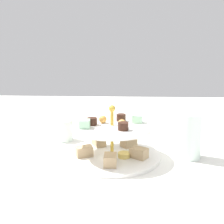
% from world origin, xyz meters
% --- Properties ---
extents(ground_plane, '(2.40, 2.40, 0.00)m').
position_xyz_m(ground_plane, '(0.00, 0.00, 0.00)').
color(ground_plane, silver).
extents(tiered_serving_stand, '(0.29, 0.29, 0.16)m').
position_xyz_m(tiered_serving_stand, '(0.00, -0.00, 0.04)').
color(tiered_serving_stand, white).
rests_on(tiered_serving_stand, ground_plane).
extents(water_glass_tall_right, '(0.07, 0.07, 0.14)m').
position_xyz_m(water_glass_tall_right, '(0.23, 0.01, 0.07)').
color(water_glass_tall_right, silver).
rests_on(water_glass_tall_right, ground_plane).
extents(water_glass_short_left, '(0.06, 0.06, 0.08)m').
position_xyz_m(water_glass_short_left, '(-0.18, 0.15, 0.04)').
color(water_glass_short_left, silver).
rests_on(water_glass_short_left, ground_plane).
extents(teacup_with_saucer, '(0.09, 0.09, 0.05)m').
position_xyz_m(teacup_with_saucer, '(-0.09, 0.23, 0.02)').
color(teacup_with_saucer, white).
rests_on(teacup_with_saucer, ground_plane).
extents(butter_knife_left, '(0.17, 0.03, 0.00)m').
position_xyz_m(butter_knife_left, '(0.06, -0.28, 0.00)').
color(butter_knife_left, silver).
rests_on(butter_knife_left, ground_plane).
extents(butter_knife_right, '(0.16, 0.09, 0.00)m').
position_xyz_m(butter_knife_right, '(0.12, 0.26, 0.00)').
color(butter_knife_right, silver).
rests_on(butter_knife_right, ground_plane).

